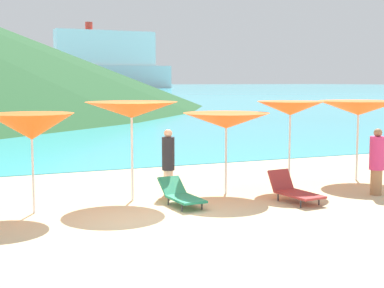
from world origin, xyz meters
name	(u,v)px	position (x,y,z in m)	size (l,w,h in m)	color
ground_plane	(64,162)	(0.00, 10.00, -0.15)	(50.00, 100.00, 0.30)	beige
umbrella_2	(32,127)	(-2.16, 1.61, 1.83)	(1.95, 1.95, 2.11)	silver
umbrella_3	(132,110)	(0.13, 2.03, 2.11)	(2.25, 2.25, 2.30)	silver
umbrella_4	(226,121)	(2.49, 1.88, 1.81)	(2.21, 2.21, 2.00)	silver
umbrella_5	(290,108)	(4.39, 1.96, 2.07)	(1.77, 1.77, 2.26)	silver
umbrella_6	(358,108)	(6.73, 2.14, 2.03)	(2.46, 2.46, 2.23)	silver
lounge_chair_1	(294,190)	(3.52, 0.42, 0.27)	(0.76, 1.47, 0.67)	#A53333
lounge_chair_2	(181,194)	(0.96, 1.06, 0.25)	(0.64, 1.51, 0.56)	#268C66
beachgoer_0	(168,160)	(1.12, 2.27, 0.86)	(0.31, 0.31, 1.62)	beige
beachgoer_1	(377,160)	(5.81, 0.29, 0.85)	(0.37, 0.37, 1.64)	#A3704C
cruise_ship	(106,63)	(51.72, 203.05, 9.69)	(51.49, 9.47, 24.88)	silver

